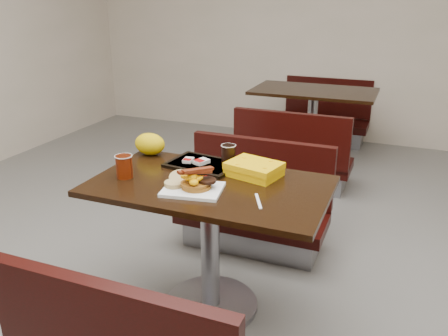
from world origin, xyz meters
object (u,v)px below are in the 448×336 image
at_px(table_far, 312,126).
at_px(bench_far_n, 324,112).
at_px(pancake_stack, 196,185).
at_px(hashbrown_sleeve_right, 201,162).
at_px(tray, 202,164).
at_px(table_near, 210,248).
at_px(coffee_cup_far, 228,154).
at_px(coffee_cup_near, 124,167).
at_px(bench_near_n, 252,200).
at_px(knife, 258,201).
at_px(clamshell, 254,169).
at_px(bench_far_s, 295,148).
at_px(fork, 175,190).
at_px(platter, 193,189).
at_px(hashbrown_sleeve_left, 188,160).
at_px(paper_bag, 150,144).
at_px(bench_near_s, 142,334).

distance_m(table_far, bench_far_n, 0.70).
bearing_deg(pancake_stack, hashbrown_sleeve_right, 110.21).
relative_size(table_far, tray, 3.20).
bearing_deg(pancake_stack, tray, 109.45).
bearing_deg(table_near, coffee_cup_far, 90.16).
bearing_deg(coffee_cup_near, bench_far_n, 82.55).
distance_m(bench_near_n, coffee_cup_far, 0.63).
height_order(knife, hashbrown_sleeve_right, hashbrown_sleeve_right).
relative_size(coffee_cup_far, clamshell, 0.40).
height_order(bench_far_s, fork, fork).
distance_m(platter, hashbrown_sleeve_right, 0.34).
relative_size(bench_far_s, clamshell, 3.74).
height_order(bench_far_n, knife, knife).
xyz_separation_m(knife, tray, (-0.43, 0.33, 0.01)).
distance_m(bench_far_s, pancake_stack, 2.06).
xyz_separation_m(fork, hashbrown_sleeve_left, (-0.10, 0.35, 0.02)).
height_order(table_near, bench_far_s, table_near).
relative_size(table_far, paper_bag, 6.42).
bearing_deg(tray, knife, -29.72).
xyz_separation_m(platter, tray, (-0.10, 0.34, 0.00)).
bearing_deg(hashbrown_sleeve_right, table_far, 109.81).
bearing_deg(coffee_cup_near, fork, -10.26).
bearing_deg(pancake_stack, bench_near_s, -88.00).
bearing_deg(paper_bag, coffee_cup_near, -80.26).
xyz_separation_m(bench_near_s, hashbrown_sleeve_left, (-0.22, 0.90, 0.42)).
bearing_deg(bench_near_s, clamshell, 78.78).
bearing_deg(knife, hashbrown_sleeve_right, -151.69).
distance_m(coffee_cup_near, knife, 0.74).
bearing_deg(hashbrown_sleeve_left, coffee_cup_near, -133.61).
bearing_deg(coffee_cup_far, clamshell, -24.49).
xyz_separation_m(bench_far_n, hashbrown_sleeve_right, (-0.14, -3.09, 0.42)).
relative_size(table_far, coffee_cup_far, 11.33).
bearing_deg(bench_far_n, tray, -92.54).
distance_m(bench_far_s, bench_far_n, 1.40).
height_order(coffee_cup_near, knife, coffee_cup_near).
bearing_deg(table_far, coffee_cup_near, -99.36).
xyz_separation_m(hashbrown_sleeve_left, paper_bag, (-0.29, 0.08, 0.04)).
relative_size(fork, hashbrown_sleeve_right, 1.65).
relative_size(bench_far_s, platter, 3.54).
bearing_deg(platter, tray, 96.84).
bearing_deg(hashbrown_sleeve_left, bench_near_n, 60.06).
bearing_deg(platter, bench_far_n, 79.54).
bearing_deg(paper_bag, pancake_stack, -39.02).
xyz_separation_m(tray, hashbrown_sleeve_left, (-0.08, -0.01, 0.02)).
height_order(table_near, hashbrown_sleeve_left, hashbrown_sleeve_left).
height_order(fork, paper_bag, paper_bag).
bearing_deg(hashbrown_sleeve_left, bench_far_n, 79.82).
height_order(bench_near_n, clamshell, clamshell).
height_order(bench_near_s, clamshell, clamshell).
bearing_deg(coffee_cup_far, fork, -106.31).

